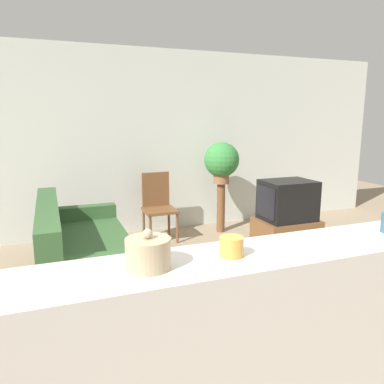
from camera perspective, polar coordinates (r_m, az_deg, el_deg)
ground_plane at (r=2.85m, az=4.29°, el=-25.70°), size 14.00×14.00×0.00m
wall_back at (r=5.58m, az=-10.81°, el=7.34°), size 9.00×0.06×2.70m
couch at (r=4.04m, az=-16.34°, el=-9.51°), size 0.89×1.95×0.89m
tv_stand at (r=5.04m, az=14.10°, el=-6.40°), size 0.75×0.57×0.43m
television at (r=4.92m, az=14.30°, el=-1.22°), size 0.65×0.50×0.51m
wooden_chair at (r=5.31m, az=-5.19°, el=-1.76°), size 0.44×0.44×0.95m
plant_stand at (r=5.69m, az=4.42°, el=-2.38°), size 0.12×0.12×0.75m
potted_plant at (r=5.56m, az=4.53°, el=4.79°), size 0.52×0.52×0.61m
foreground_counter at (r=2.18m, az=10.79°, el=-21.92°), size 2.75×0.44×1.05m
decorative_bowl at (r=1.68m, az=-6.71°, el=-9.22°), size 0.20×0.20×0.18m
candle_jar at (r=1.83m, az=6.02°, el=-8.25°), size 0.12×0.12×0.10m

